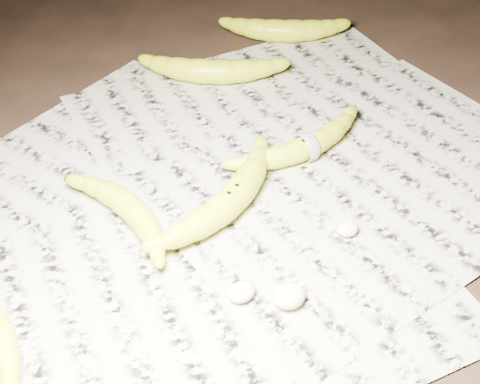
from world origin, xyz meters
TOP-DOWN VIEW (x-y plane):
  - ground at (0.00, 0.00)m, footprint 3.00×3.00m
  - newspaper_patch at (0.01, 0.03)m, footprint 0.90×0.70m
  - banana_left_b at (-0.12, 0.08)m, footprint 0.07×0.18m
  - banana_center at (-0.01, 0.01)m, footprint 0.23×0.14m
  - banana_taped at (0.15, 0.04)m, footprint 0.21×0.06m
  - banana_upper_a at (0.15, 0.28)m, footprint 0.20×0.19m
  - banana_upper_b at (0.33, 0.32)m, footprint 0.19×0.17m
  - measuring_tape at (0.15, 0.04)m, footprint 0.01×0.04m
  - flesh_chunk_a at (-0.04, -0.15)m, footprint 0.04×0.03m
  - flesh_chunk_b at (-0.08, -0.11)m, footprint 0.03×0.03m
  - flesh_chunk_c at (0.09, -0.10)m, footprint 0.03×0.02m

SIDE VIEW (x-z plane):
  - ground at x=0.00m, z-range 0.00..0.00m
  - newspaper_patch at x=0.01m, z-range 0.00..0.01m
  - flesh_chunk_c at x=0.09m, z-range 0.01..0.02m
  - flesh_chunk_b at x=-0.08m, z-range 0.01..0.03m
  - flesh_chunk_a at x=-0.04m, z-range 0.01..0.03m
  - banana_left_b at x=-0.12m, z-range 0.01..0.04m
  - banana_taped at x=0.15m, z-range 0.01..0.04m
  - measuring_tape at x=0.15m, z-range 0.00..0.05m
  - banana_upper_b at x=0.33m, z-range 0.01..0.05m
  - banana_upper_a at x=0.15m, z-range 0.01..0.05m
  - banana_center at x=-0.01m, z-range 0.01..0.05m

